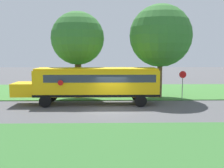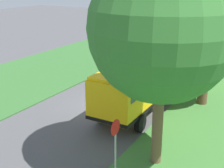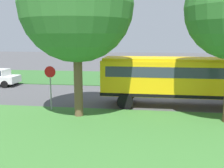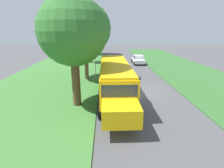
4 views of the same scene
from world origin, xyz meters
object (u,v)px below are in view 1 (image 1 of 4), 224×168
object	(u,v)px
school_bus	(93,82)
oak_tree_roadside_mid	(160,37)
oak_tree_beside_bus	(78,39)
stop_sign	(183,81)

from	to	relation	value
school_bus	oak_tree_roadside_mid	bearing A→B (deg)	117.54
school_bus	oak_tree_beside_bus	bearing A→B (deg)	-153.65
oak_tree_beside_bus	stop_sign	size ratio (longest dim) A/B	3.08
oak_tree_roadside_mid	stop_sign	world-z (taller)	oak_tree_roadside_mid
oak_tree_beside_bus	stop_sign	distance (m)	10.88
oak_tree_beside_bus	school_bus	bearing A→B (deg)	26.35
oak_tree_roadside_mid	oak_tree_beside_bus	bearing A→B (deg)	-89.28
school_bus	oak_tree_beside_bus	xyz separation A→B (m)	(-3.25, -1.61, 3.91)
school_bus	oak_tree_roadside_mid	world-z (taller)	oak_tree_roadside_mid
oak_tree_roadside_mid	stop_sign	size ratio (longest dim) A/B	3.34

